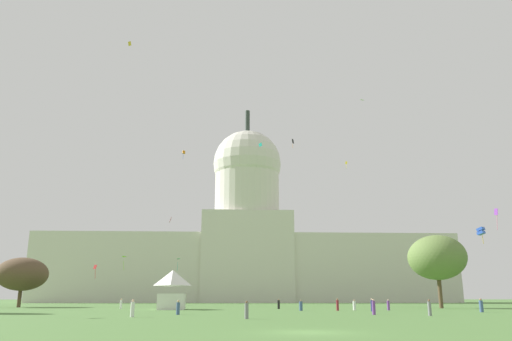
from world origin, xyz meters
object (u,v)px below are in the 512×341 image
object	(u,v)px
person_grey_edge_west	(247,311)
person_black_lawn_far_right	(279,304)
person_purple_front_left	(374,307)
person_navy_deep_crowd	(372,305)
kite_lime_low	(123,258)
person_denim_edge_east	(178,308)
tree_east_mid	(437,258)
kite_yellow_high	(346,163)
kite_red_low	(95,268)
kite_turquoise_high	(260,145)
kite_blue_low	(481,231)
kite_black_high	(293,142)
tree_west_far	(22,274)
person_denim_lawn_far_left	(301,306)
kite_gold_high	(130,44)
person_denim_near_tree_west	(481,306)
person_maroon_mid_right	(338,305)
kite_green_low	(177,261)
person_purple_near_tent	(388,305)
kite_white_high	(361,101)
kite_violet_low	(496,215)
person_white_front_center	(133,309)
kite_pink_low	(170,220)
event_tent	(172,289)
kite_orange_high	(184,152)
person_white_back_right	(354,305)
capitol_building	(247,246)
person_grey_front_right	(430,308)

from	to	relation	value
person_grey_edge_west	person_black_lawn_far_right	world-z (taller)	person_black_lawn_far_right
person_grey_edge_west	person_purple_front_left	xyz separation A→B (m)	(14.02, 9.66, 0.06)
person_navy_deep_crowd	kite_lime_low	distance (m)	72.17
person_denim_edge_east	kite_lime_low	xyz separation A→B (m)	(-20.84, 66.65, 10.39)
tree_east_mid	kite_yellow_high	world-z (taller)	kite_yellow_high
kite_red_low	kite_turquoise_high	xyz separation A→B (m)	(37.13, 4.55, 30.76)
person_purple_front_left	kite_turquoise_high	distance (m)	73.82
person_grey_edge_west	kite_blue_low	xyz separation A→B (m)	(37.88, 30.87, 11.23)
kite_black_high	kite_yellow_high	bearing A→B (deg)	32.75
kite_turquoise_high	tree_west_far	bearing A→B (deg)	-62.15
person_navy_deep_crowd	person_denim_lawn_far_left	distance (m)	9.81
person_denim_edge_east	kite_gold_high	world-z (taller)	kite_gold_high
person_grey_edge_west	person_denim_near_tree_west	xyz separation A→B (m)	(30.24, 18.27, 0.06)
person_denim_near_tree_west	kite_turquoise_high	distance (m)	70.62
person_maroon_mid_right	kite_green_low	distance (m)	90.07
kite_yellow_high	person_black_lawn_far_right	bearing A→B (deg)	134.14
person_purple_near_tent	kite_white_high	xyz separation A→B (m)	(9.73, 42.30, 49.43)
person_purple_near_tent	kite_black_high	size ratio (longest dim) A/B	0.53
kite_gold_high	kite_violet_low	world-z (taller)	kite_gold_high
person_black_lawn_far_right	kite_red_low	bearing A→B (deg)	-87.99
person_white_front_center	kite_pink_low	bearing A→B (deg)	-132.34
event_tent	kite_orange_high	bearing A→B (deg)	91.72
person_white_back_right	kite_yellow_high	xyz separation A→B (m)	(18.21, 75.94, 42.50)
person_denim_near_tree_west	tree_east_mid	bearing A→B (deg)	98.42
person_white_back_right	person_black_lawn_far_right	xyz separation A→B (m)	(-10.24, 8.45, 0.05)
event_tent	person_denim_near_tree_west	bearing A→B (deg)	-24.63
person_maroon_mid_right	kite_pink_low	world-z (taller)	kite_pink_low
capitol_building	person_denim_edge_east	world-z (taller)	capitol_building
kite_lime_low	kite_yellow_high	xyz separation A→B (m)	(62.66, 26.73, 32.08)
person_grey_front_right	person_denim_lawn_far_left	world-z (taller)	person_grey_front_right
person_purple_front_left	kite_pink_low	distance (m)	48.49
kite_pink_low	kite_violet_low	distance (m)	55.14
tree_east_mid	kite_pink_low	size ratio (longest dim) A/B	12.17
kite_green_low	kite_turquoise_high	distance (m)	51.47
kite_white_high	person_denim_lawn_far_left	bearing A→B (deg)	32.34
kite_black_high	kite_blue_low	bearing A→B (deg)	-69.48
person_purple_near_tent	kite_blue_low	distance (m)	20.21
person_black_lawn_far_right	tree_east_mid	bearing A→B (deg)	139.16
capitol_building	person_black_lawn_far_right	world-z (taller)	capitol_building
person_grey_edge_west	kite_green_low	xyz separation A→B (m)	(-18.26, 109.70, 11.82)
person_grey_edge_west	kite_violet_low	bearing A→B (deg)	-177.84
kite_red_low	person_black_lawn_far_right	bearing A→B (deg)	-144.73
event_tent	person_maroon_mid_right	distance (m)	25.55
person_white_front_center	kite_blue_low	xyz separation A→B (m)	(48.63, 26.34, 11.17)
person_grey_front_right	person_purple_near_tent	size ratio (longest dim) A/B	1.06
capitol_building	person_denim_lawn_far_left	xyz separation A→B (m)	(4.43, -107.09, -19.12)
person_grey_front_right	person_white_front_center	bearing A→B (deg)	-23.86
kite_turquoise_high	kite_violet_low	bearing A→B (deg)	39.73
person_denim_edge_east	kite_orange_high	world-z (taller)	kite_orange_high
tree_east_mid	person_navy_deep_crowd	xyz separation A→B (m)	(-17.18, -18.38, -7.79)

